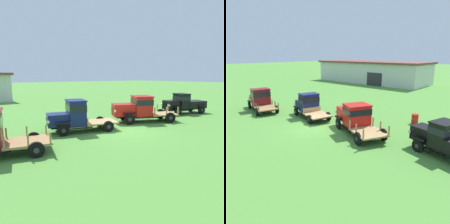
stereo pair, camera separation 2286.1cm
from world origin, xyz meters
TOP-DOWN VIEW (x-y plane):
  - ground_plane at (0.00, 0.00)m, footprint 240.00×240.00m
  - vintage_truck_second_in_line at (-2.88, 2.03)m, footprint 5.17×3.09m
  - vintage_truck_midrow_center at (2.97, 1.76)m, footprint 5.75×4.04m
  - vintage_truck_far_side at (9.66, 1.90)m, footprint 4.90×2.87m
  - oil_drum_beside_row at (5.61, 6.73)m, footprint 0.60×0.60m

SIDE VIEW (x-z plane):
  - ground_plane at x=0.00m, z-range 0.00..0.00m
  - oil_drum_beside_row at x=5.61m, z-range 0.00..0.87m
  - vintage_truck_far_side at x=9.66m, z-range 0.01..2.10m
  - vintage_truck_second_in_line at x=-2.88m, z-range 0.02..2.26m
  - vintage_truck_midrow_center at x=2.97m, z-range 0.09..2.30m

